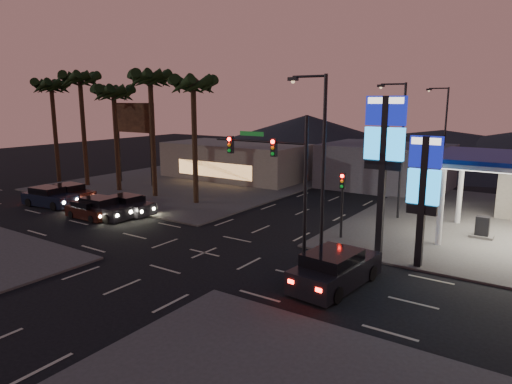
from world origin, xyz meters
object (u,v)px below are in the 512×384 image
Objects in this scene: car_lane_b_front at (132,205)px; car_lane_b_rear at (71,193)px; car_lane_b_mid at (128,205)px; suv_station at (335,270)px; pylon_sign_short at (424,182)px; car_lane_a_mid at (89,210)px; car_lane_a_front at (101,209)px; traffic_signal_mast at (278,165)px; pylon_sign_tall at (384,144)px; car_lane_a_rear at (50,197)px.

car_lane_b_rear is at bearing -178.11° from car_lane_b_front.
car_lane_b_mid is 0.82× the size of suv_station.
car_lane_b_front is 0.92× the size of car_lane_b_mid.
pylon_sign_short is 22.54m from car_lane_b_front.
car_lane_a_mid is 20.79m from suv_station.
car_lane_a_mid is 0.89× the size of car_lane_b_mid.
car_lane_a_mid is at bearing -172.12° from pylon_sign_short.
pylon_sign_short reaches higher than car_lane_a_front.
car_lane_a_front is (-15.44, -0.17, -4.50)m from traffic_signal_mast.
car_lane_b_rear is (-27.29, -1.42, -5.68)m from pylon_sign_tall.
pylon_sign_tall reaches higher than car_lane_b_mid.
car_lane_b_front is 0.53m from car_lane_b_mid.
car_lane_b_mid is (1.35, 2.56, 0.07)m from car_lane_a_mid.
car_lane_b_rear is at bearing 156.19° from car_lane_a_mid.
car_lane_a_mid is at bearing -111.77° from car_lane_b_front.
suv_station is (20.02, -2.02, 0.10)m from car_lane_a_front.
car_lane_b_mid is (7.59, 1.86, -0.07)m from car_lane_a_rear.
pylon_sign_short is 1.47× the size of car_lane_b_rear.
suv_station reaches higher than car_lane_a_mid.
traffic_signal_mast is (-4.74, -3.51, -1.17)m from pylon_sign_tall.
traffic_signal_mast is 1.57× the size of car_lane_a_rear.
car_lane_b_front is 7.62m from car_lane_b_rear.
car_lane_b_rear reaches higher than car_lane_a_mid.
car_lane_b_mid is at bearing 72.47° from car_lane_a_front.
car_lane_b_rear is (-7.11, 2.26, -0.02)m from car_lane_a_front.
car_lane_b_front is at bearing 171.08° from traffic_signal_mast.
car_lane_b_front is at bearing 78.51° from car_lane_a_front.
suv_station reaches higher than car_lane_a_front.
car_lane_b_mid is at bearing -1.90° from car_lane_b_rear.
car_lane_b_front is at bearing 166.92° from suv_station.
suv_station reaches higher than car_lane_a_rear.
car_lane_b_front is at bearing 103.52° from car_lane_b_mid.
car_lane_b_front is 20.03m from suv_station.
car_lane_a_mid is (-0.71, -0.56, -0.12)m from car_lane_a_front.
traffic_signal_mast reaches higher than car_lane_a_front.
car_lane_a_rear is 2.12m from car_lane_b_rear.
car_lane_b_mid is (0.63, 2.01, -0.05)m from car_lane_a_front.
suv_station is at bearing -5.76° from car_lane_a_front.
pylon_sign_short reaches higher than car_lane_a_mid.
car_lane_a_front is at bearing 174.24° from suv_station.
pylon_sign_tall is 1.83× the size of car_lane_a_front.
car_lane_a_rear is at bearing 173.56° from car_lane_a_mid.
car_lane_a_rear reaches higher than car_lane_a_mid.
car_lane_a_front reaches higher than car_lane_b_mid.
traffic_signal_mast is at bearing -7.06° from car_lane_b_mid.
car_lane_b_front is at bearing 17.56° from car_lane_a_rear.
car_lane_a_rear is at bearing -172.58° from pylon_sign_tall.
pylon_sign_tall is at bearing 3.40° from car_lane_b_front.
traffic_signal_mast reaches higher than car_lane_b_mid.
pylon_sign_tall is 1.12× the size of traffic_signal_mast.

